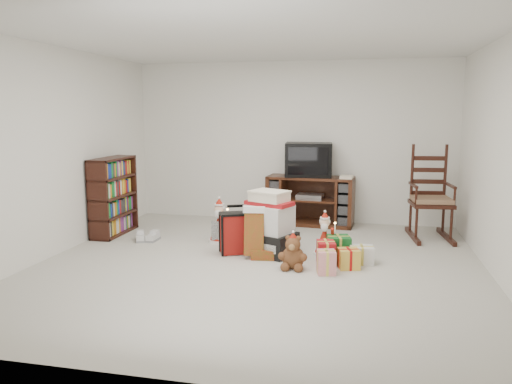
# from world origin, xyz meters

# --- Properties ---
(room) EXTENTS (5.01, 5.01, 2.51)m
(room) POSITION_xyz_m (0.00, 0.00, 1.25)
(room) COLOR beige
(room) RESTS_ON ground
(tv_stand) EXTENTS (1.34, 0.57, 0.75)m
(tv_stand) POSITION_xyz_m (0.33, 2.24, 0.38)
(tv_stand) COLOR #462214
(tv_stand) RESTS_ON floor
(bookshelf) EXTENTS (0.30, 0.89, 1.09)m
(bookshelf) POSITION_xyz_m (-2.32, 1.04, 0.53)
(bookshelf) COLOR black
(bookshelf) RESTS_ON floor
(rocking_chair) EXTENTS (0.63, 0.93, 1.33)m
(rocking_chair) POSITION_xyz_m (2.04, 1.81, 0.45)
(rocking_chair) COLOR black
(rocking_chair) RESTS_ON floor
(gift_pile) EXTENTS (0.73, 0.65, 0.77)m
(gift_pile) POSITION_xyz_m (0.03, 0.51, 0.34)
(gift_pile) COLOR black
(gift_pile) RESTS_ON floor
(red_suitcase) EXTENTS (0.44, 0.35, 0.60)m
(red_suitcase) POSITION_xyz_m (-0.36, 0.44, 0.26)
(red_suitcase) COLOR maroon
(red_suitcase) RESTS_ON floor
(stocking) EXTENTS (0.31, 0.16, 0.63)m
(stocking) POSITION_xyz_m (-0.11, 0.28, 0.32)
(stocking) COLOR #0C7015
(stocking) RESTS_ON floor
(teddy_bear) EXTENTS (0.25, 0.22, 0.37)m
(teddy_bear) POSITION_xyz_m (0.40, -0.01, 0.16)
(teddy_bear) COLOR brown
(teddy_bear) RESTS_ON floor
(santa_figurine) EXTENTS (0.26, 0.25, 0.54)m
(santa_figurine) POSITION_xyz_m (0.69, 0.62, 0.21)
(santa_figurine) COLOR #9F1E11
(santa_figurine) RESTS_ON floor
(mrs_claus_figurine) EXTENTS (0.29, 0.28, 0.60)m
(mrs_claus_figurine) POSITION_xyz_m (-0.73, 0.92, 0.23)
(mrs_claus_figurine) COLOR #9F1E11
(mrs_claus_figurine) RESTS_ON floor
(sneaker_pair) EXTENTS (0.33, 0.29, 0.09)m
(sneaker_pair) POSITION_xyz_m (-1.71, 0.77, 0.05)
(sneaker_pair) COLOR silver
(sneaker_pair) RESTS_ON floor
(gift_cluster) EXTENTS (0.71, 0.80, 0.24)m
(gift_cluster) POSITION_xyz_m (0.88, 0.23, 0.12)
(gift_cluster) COLOR #A31217
(gift_cluster) RESTS_ON floor
(crt_television) EXTENTS (0.74, 0.56, 0.51)m
(crt_television) POSITION_xyz_m (0.30, 2.27, 1.00)
(crt_television) COLOR black
(crt_television) RESTS_ON tv_stand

